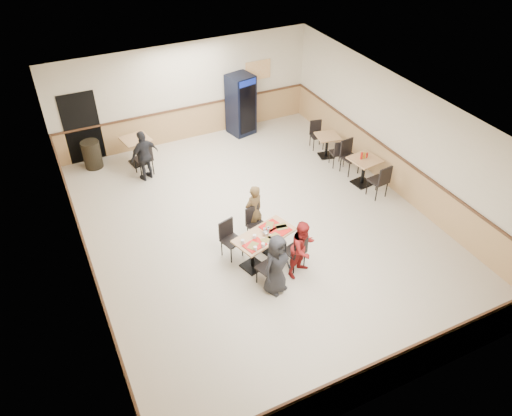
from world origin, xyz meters
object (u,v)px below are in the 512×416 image
diner_woman_left (276,265)px  trash_bin (92,154)px  main_table (264,243)px  pepsi_cooler (241,105)px  diner_woman_right (303,248)px  back_table (137,147)px  side_table_near (364,167)px  lone_diner (145,156)px  diner_man_opposite (254,211)px  side_table_far (327,143)px

diner_woman_left → trash_bin: diner_woman_left is taller
main_table → pepsi_cooler: bearing=53.9°
diner_woman_right → pepsi_cooler: (1.46, 6.37, 0.28)m
back_table → pepsi_cooler: 3.50m
main_table → diner_woman_right: 0.92m
side_table_near → trash_bin: (-6.42, 4.07, -0.12)m
diner_woman_right → pepsi_cooler: pepsi_cooler is taller
side_table_near → back_table: bearing=144.5°
trash_bin → diner_woman_left: bearing=-69.4°
side_table_near → diner_woman_left: bearing=-147.9°
lone_diner → trash_bin: 1.77m
lone_diner → diner_woman_left: bearing=83.4°
lone_diner → trash_bin: (-1.22, 1.25, -0.33)m
diner_man_opposite → trash_bin: 5.50m
main_table → trash_bin: size_ratio=1.87×
diner_woman_right → back_table: 6.31m
pepsi_cooler → main_table: bearing=-122.3°
main_table → diner_woman_right: bearing=-67.6°
diner_man_opposite → pepsi_cooler: 5.10m
pepsi_cooler → trash_bin: (-4.67, -0.04, -0.55)m
side_table_far → trash_bin: size_ratio=0.93×
side_table_far → diner_woman_left: bearing=-132.9°
main_table → lone_diner: lone_diner is taller
diner_woman_right → side_table_near: 3.94m
side_table_far → pepsi_cooler: bearing=124.0°
main_table → trash_bin: bearing=98.6°
diner_woman_left → side_table_near: size_ratio=1.73×
diner_woman_left → diner_man_opposite: size_ratio=1.03×
diner_woman_left → side_table_near: (3.96, 2.49, -0.18)m
diner_woman_left → diner_man_opposite: bearing=57.9°
main_table → side_table_near: size_ratio=1.85×
trash_bin → main_table: bearing=-64.8°
lone_diner → side_table_far: lone_diner is taller
side_table_far → back_table: (-5.10, 2.05, 0.07)m
diner_woman_left → side_table_far: bearing=26.4°
diner_woman_right → lone_diner: (-1.99, 5.08, 0.05)m
diner_man_opposite → trash_bin: diner_man_opposite is taller
side_table_far → trash_bin: (-6.32, 2.40, -0.05)m
diner_woman_right → back_table: (-1.99, 5.98, -0.15)m
side_table_near → trash_bin: size_ratio=1.01×
side_table_far → pepsi_cooler: 2.99m
lone_diner → trash_bin: size_ratio=1.81×
diner_man_opposite → side_table_near: size_ratio=1.68×
diner_woman_left → diner_woman_right: size_ratio=1.04×
main_table → pepsi_cooler: pepsi_cooler is taller
diner_woman_left → diner_woman_right: 0.78m
side_table_near → trash_bin: 7.60m
lone_diner → trash_bin: lone_diner is taller
side_table_near → pepsi_cooler: 4.49m
back_table → pepsi_cooler: (3.45, 0.39, 0.43)m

